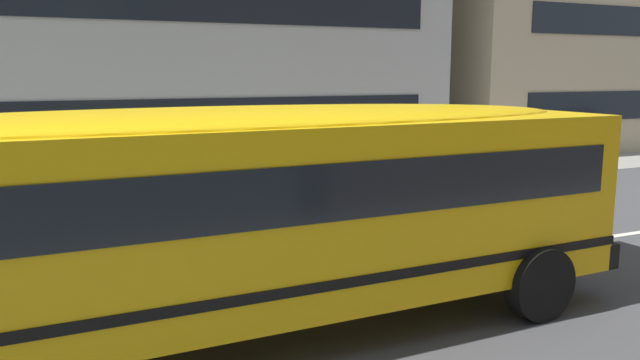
{
  "coord_description": "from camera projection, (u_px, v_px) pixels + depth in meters",
  "views": [
    {
      "loc": [
        -2.96,
        -8.69,
        3.21
      ],
      "look_at": [
        0.65,
        -0.78,
        1.73
      ],
      "focal_mm": 35.67,
      "sensor_mm": 36.0,
      "label": 1
    }
  ],
  "objects": [
    {
      "name": "ground_plane",
      "position": [
        259.0,
        288.0,
        9.54
      ],
      "size": [
        400.0,
        400.0,
        0.0
      ],
      "primitive_type": "plane",
      "color": "#424244"
    },
    {
      "name": "sidewalk_far",
      "position": [
        162.0,
        197.0,
        16.44
      ],
      "size": [
        120.0,
        3.0,
        0.01
      ],
      "primitive_type": "cube",
      "color": "gray",
      "rests_on": "ground_plane"
    },
    {
      "name": "lane_centreline",
      "position": [
        259.0,
        288.0,
        9.54
      ],
      "size": [
        110.0,
        0.16,
        0.01
      ],
      "primitive_type": "cube",
      "color": "silver",
      "rests_on": "ground_plane"
    },
    {
      "name": "school_bus",
      "position": [
        184.0,
        208.0,
        7.28
      ],
      "size": [
        12.65,
        3.01,
        2.82
      ],
      "rotation": [
        0.0,
        0.0,
        3.17
      ],
      "color": "yellow",
      "rests_on": "ground_plane"
    }
  ]
}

